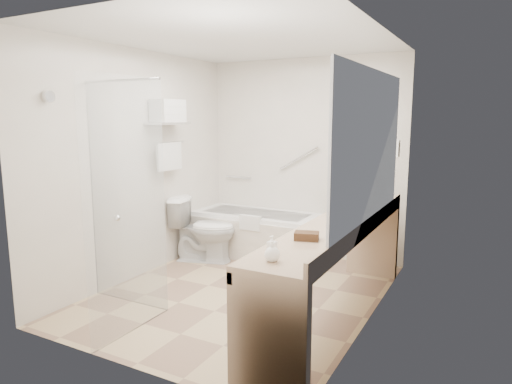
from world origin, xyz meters
The scene contains 25 objects.
floor centered at (0.00, 0.00, 0.00)m, with size 3.20×3.20×0.00m, color tan.
ceiling centered at (0.00, 0.00, 2.50)m, with size 2.60×3.20×0.10m, color silver.
wall_back centered at (0.00, 1.60, 1.25)m, with size 2.60×0.10×2.50m, color beige.
wall_front centered at (0.00, -1.60, 1.25)m, with size 2.60×0.10×2.50m, color beige.
wall_left centered at (-1.30, 0.00, 1.25)m, with size 0.10×3.20×2.50m, color beige.
wall_right centered at (1.30, 0.00, 1.25)m, with size 0.10×3.20×2.50m, color beige.
bathtub centered at (-0.50, 1.24, 0.28)m, with size 1.60×0.73×0.59m.
grab_bar_short centered at (-0.95, 1.56, 0.95)m, with size 0.03×0.03×0.40m, color silver.
grab_bar_long centered at (-0.05, 1.56, 1.25)m, with size 0.03×0.03×0.60m, color silver.
shower_enclosure centered at (-0.63, -0.93, 1.07)m, with size 0.96×0.91×2.11m.
towel_shelf centered at (-1.17, 0.35, 1.75)m, with size 0.24×0.55×0.81m.
vanity_counter centered at (1.02, -0.15, 0.64)m, with size 0.55×2.70×0.95m.
sink centered at (1.05, 0.25, 0.82)m, with size 0.40×0.52×0.14m, color white.
faucet centered at (1.20, 0.25, 0.93)m, with size 0.03×0.03×0.14m, color silver.
mirror centered at (1.29, -0.15, 1.55)m, with size 0.02×2.00×1.20m, color #A5A9B1.
hairdryer_unit centered at (1.25, 1.05, 1.45)m, with size 0.08×0.10×0.18m, color white.
toilet centered at (-0.95, 0.70, 0.39)m, with size 0.45×0.80×0.78m, color white.
amenity_basket centered at (0.97, -0.69, 0.88)m, with size 0.18×0.12×0.06m, color #452E18.
soap_bottle_a centered at (0.88, -1.12, 0.88)m, with size 0.06×0.12×0.06m, color white.
soap_bottle_b centered at (0.96, -1.27, 0.90)m, with size 0.10×0.13×0.10m, color white.
water_bottle_left centered at (0.90, 0.58, 0.93)m, with size 0.06×0.06×0.18m.
water_bottle_mid centered at (0.91, 1.10, 0.93)m, with size 0.06×0.06×0.18m.
water_bottle_right centered at (0.98, 1.10, 0.94)m, with size 0.06×0.06×0.19m.
drinking_glass_near centered at (0.86, 0.43, 0.89)m, with size 0.07×0.07×0.09m, color silver.
drinking_glass_far centered at (1.01, 0.09, 0.90)m, with size 0.07×0.07×0.09m, color silver.
Camera 1 is at (2.21, -3.84, 1.78)m, focal length 32.00 mm.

